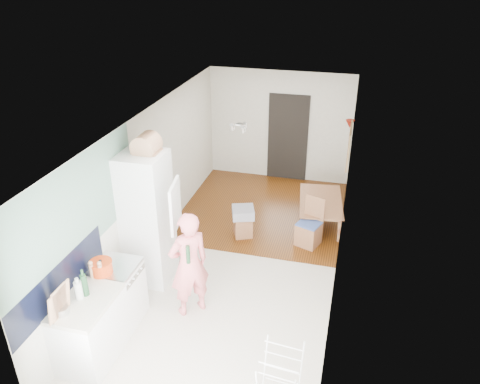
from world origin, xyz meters
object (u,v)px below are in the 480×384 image
at_px(dining_table, 321,214).
at_px(stool, 243,226).
at_px(dining_chair, 309,223).
at_px(drying_rack, 280,383).
at_px(person, 188,256).

relative_size(dining_table, stool, 2.91).
bearing_deg(dining_chair, stool, -159.43).
bearing_deg(stool, dining_chair, 0.50).
relative_size(dining_table, drying_rack, 1.42).
bearing_deg(person, dining_chair, -167.92).
xyz_separation_m(dining_table, dining_chair, (-0.14, -0.81, 0.24)).
xyz_separation_m(dining_table, stool, (-1.36, -0.82, -0.00)).
bearing_deg(dining_table, dining_chair, 162.50).
height_order(dining_chair, stool, dining_chair).
distance_m(dining_table, dining_chair, 0.86).
bearing_deg(dining_chair, drying_rack, -68.14).
relative_size(person, drying_rack, 2.26).
relative_size(dining_chair, drying_rack, 1.05).
distance_m(dining_chair, stool, 1.23).
relative_size(person, stool, 4.64).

